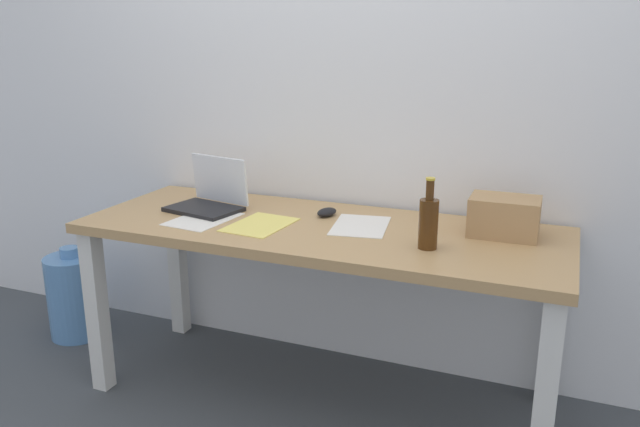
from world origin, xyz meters
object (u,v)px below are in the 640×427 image
at_px(laptop_left, 210,198).
at_px(cardboard_box, 504,217).
at_px(desk, 320,249).
at_px(computer_mouse, 327,212).
at_px(beer_bottle, 428,222).
at_px(water_cooler_jug, 74,296).

distance_m(laptop_left, cardboard_box, 1.22).
bearing_deg(desk, computer_mouse, 100.20).
xyz_separation_m(laptop_left, computer_mouse, (0.51, 0.09, -0.03)).
xyz_separation_m(beer_bottle, cardboard_box, (0.23, 0.25, -0.02)).
relative_size(beer_bottle, computer_mouse, 2.56).
height_order(desk, cardboard_box, cardboard_box).
relative_size(computer_mouse, cardboard_box, 0.39).
bearing_deg(cardboard_box, water_cooler_jug, -177.52).
distance_m(desk, computer_mouse, 0.18).
distance_m(computer_mouse, water_cooler_jug, 1.45).
bearing_deg(desk, cardboard_box, 11.74).
distance_m(beer_bottle, computer_mouse, 0.55).
height_order(beer_bottle, water_cooler_jug, beer_bottle).
relative_size(laptop_left, computer_mouse, 3.40).
bearing_deg(laptop_left, water_cooler_jug, 179.44).
height_order(computer_mouse, water_cooler_jug, computer_mouse).
relative_size(desk, water_cooler_jug, 4.07).
height_order(beer_bottle, cardboard_box, beer_bottle).
bearing_deg(computer_mouse, cardboard_box, 20.14).
distance_m(desk, cardboard_box, 0.72).
relative_size(beer_bottle, water_cooler_jug, 0.54).
xyz_separation_m(desk, water_cooler_jug, (-1.36, 0.05, -0.45)).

